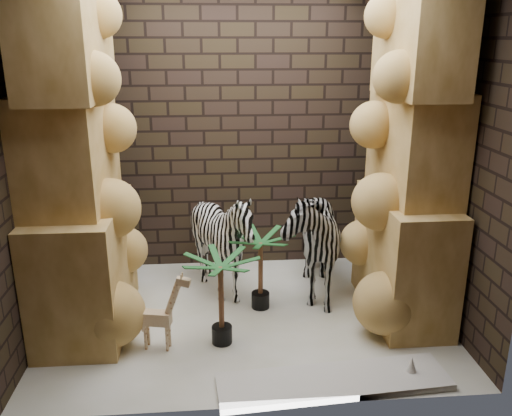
{
  "coord_description": "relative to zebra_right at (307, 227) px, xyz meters",
  "views": [
    {
      "loc": [
        -0.27,
        -4.31,
        2.44
      ],
      "look_at": [
        0.1,
        0.15,
        0.99
      ],
      "focal_mm": 37.3,
      "sensor_mm": 36.0,
      "label": 1
    }
  ],
  "objects": [
    {
      "name": "wall_back",
      "position": [
        -0.62,
        0.79,
        0.81
      ],
      "size": [
        3.5,
        0.0,
        3.5
      ],
      "primitive_type": "plane",
      "rotation": [
        1.57,
        0.0,
        0.0
      ],
      "color": "black",
      "rests_on": "ground"
    },
    {
      "name": "zebra_left",
      "position": [
        -0.82,
        -0.03,
        -0.17
      ],
      "size": [
        1.26,
        1.38,
        1.03
      ],
      "primitive_type": "imported",
      "rotation": [
        0.0,
        0.0,
        -0.36
      ],
      "color": "white",
      "rests_on": "floor"
    },
    {
      "name": "wall_left",
      "position": [
        -2.37,
        -0.46,
        0.81
      ],
      "size": [
        0.0,
        3.0,
        3.0
      ],
      "primitive_type": "plane",
      "rotation": [
        1.57,
        0.0,
        1.57
      ],
      "color": "black",
      "rests_on": "ground"
    },
    {
      "name": "zebra_right",
      "position": [
        0.0,
        0.0,
        0.0
      ],
      "size": [
        0.69,
        1.19,
        1.37
      ],
      "primitive_type": "imported",
      "rotation": [
        0.0,
        0.0,
        -0.06
      ],
      "color": "white",
      "rests_on": "floor"
    },
    {
      "name": "wall_right",
      "position": [
        1.13,
        -0.46,
        0.81
      ],
      "size": [
        0.0,
        3.0,
        3.0
      ],
      "primitive_type": "plane",
      "rotation": [
        1.57,
        0.0,
        -1.57
      ],
      "color": "black",
      "rests_on": "ground"
    },
    {
      "name": "floor",
      "position": [
        -0.62,
        -0.46,
        -0.69
      ],
      "size": [
        3.5,
        3.5,
        0.0
      ],
      "primitive_type": "plane",
      "color": "white",
      "rests_on": "ground"
    },
    {
      "name": "rock_pillar_left",
      "position": [
        -2.02,
        -0.46,
        0.81
      ],
      "size": [
        0.68,
        1.3,
        3.0
      ],
      "primitive_type": null,
      "color": "#DFB872",
      "rests_on": "floor"
    },
    {
      "name": "palm_front",
      "position": [
        -0.48,
        -0.3,
        -0.31
      ],
      "size": [
        0.36,
        0.36,
        0.75
      ],
      "primitive_type": null,
      "color": "#1A5126",
      "rests_on": "floor"
    },
    {
      "name": "palm_back",
      "position": [
        -0.86,
        -0.88,
        -0.29
      ],
      "size": [
        0.36,
        0.36,
        0.79
      ],
      "primitive_type": null,
      "color": "#1A5126",
      "rests_on": "floor"
    },
    {
      "name": "wall_front",
      "position": [
        -0.62,
        -1.71,
        0.81
      ],
      "size": [
        3.5,
        0.0,
        3.5
      ],
      "primitive_type": "plane",
      "rotation": [
        -1.57,
        0.0,
        0.0
      ],
      "color": "black",
      "rests_on": "ground"
    },
    {
      "name": "giraffe_toy",
      "position": [
        -1.38,
        -0.91,
        -0.34
      ],
      "size": [
        0.38,
        0.19,
        0.7
      ],
      "primitive_type": null,
      "rotation": [
        0.0,
        0.0,
        -0.21
      ],
      "color": "beige",
      "rests_on": "floor"
    },
    {
      "name": "rock_pillar_right",
      "position": [
        0.8,
        -0.46,
        0.81
      ],
      "size": [
        0.58,
        1.25,
        3.0
      ],
      "primitive_type": null,
      "color": "#DFB872",
      "rests_on": "floor"
    },
    {
      "name": "surfboard",
      "position": [
        -0.05,
        -1.51,
        -0.66
      ],
      "size": [
        1.74,
        0.55,
        0.05
      ],
      "primitive_type": "cube",
      "rotation": [
        0.0,
        0.0,
        0.07
      ],
      "color": "silver",
      "rests_on": "floor"
    }
  ]
}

